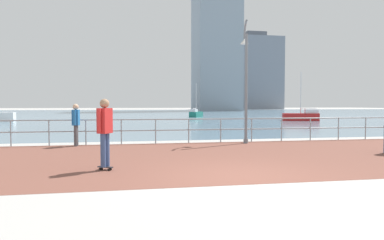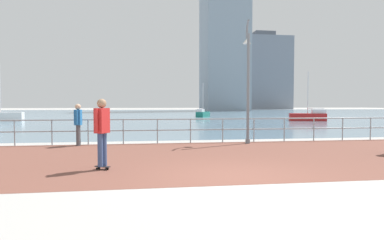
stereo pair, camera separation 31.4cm
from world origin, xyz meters
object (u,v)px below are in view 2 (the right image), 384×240
object	(u,v)px
skateboarder	(102,127)
sailboat_ivory	(203,114)
sailboat_gray	(309,116)
lamppost	(248,75)
bystander	(78,121)

from	to	relation	value
skateboarder	sailboat_ivory	world-z (taller)	sailboat_ivory
sailboat_gray	skateboarder	bearing A→B (deg)	-127.53
skateboarder	sailboat_gray	size ratio (longest dim) A/B	0.36
lamppost	sailboat_ivory	bearing A→B (deg)	83.22
skateboarder	sailboat_ivory	size ratio (longest dim) A/B	0.40
sailboat_gray	sailboat_ivory	xyz separation A→B (m)	(-8.45, 12.04, -0.05)
lamppost	sailboat_gray	world-z (taller)	lamppost
skateboarder	sailboat_gray	xyz separation A→B (m)	(17.35, 22.59, -0.60)
bystander	skateboarder	bearing A→B (deg)	-73.94
sailboat_gray	sailboat_ivory	bearing A→B (deg)	125.06
lamppost	sailboat_ivory	distance (m)	29.84
lamppost	skateboarder	size ratio (longest dim) A/B	2.90
bystander	sailboat_gray	bearing A→B (deg)	42.74
bystander	sailboat_gray	size ratio (longest dim) A/B	0.34
sailboat_gray	bystander	bearing A→B (deg)	-137.26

